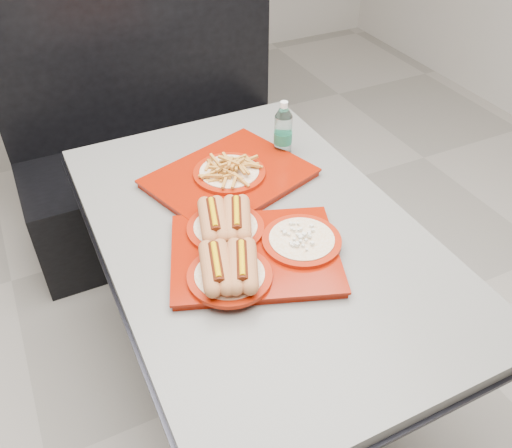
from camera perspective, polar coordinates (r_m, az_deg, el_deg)
name	(u,v)px	position (r m, az deg, el deg)	size (l,w,h in m)	color
ground	(258,376)	(2.19, 0.21, -15.68)	(6.00, 6.00, 0.00)	#A29B91
diner_table	(258,268)	(1.74, 0.26, -4.64)	(0.92, 1.42, 0.75)	black
booth_bench	(158,152)	(2.67, -10.24, 7.45)	(1.30, 0.57, 1.35)	black
tray_near	(248,248)	(1.51, -0.89, -2.52)	(0.56, 0.50, 0.10)	maroon
tray_far	(229,175)	(1.81, -2.81, 5.22)	(0.59, 0.52, 0.10)	maroon
water_bottle	(283,132)	(1.92, 2.87, 9.65)	(0.06, 0.06, 0.20)	silver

